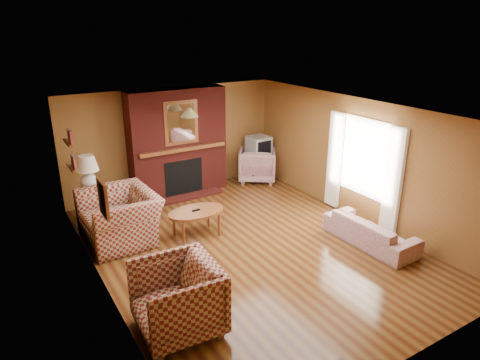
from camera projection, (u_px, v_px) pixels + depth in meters
floor at (249, 246)px, 7.57m from camera, size 6.50×6.50×0.00m
ceiling at (250, 112)px, 6.74m from camera, size 6.50×6.50×0.00m
wall_back at (173, 140)px, 9.76m from camera, size 6.50×0.00×6.50m
wall_front at (413, 274)px, 4.55m from camera, size 6.50×0.00×6.50m
wall_left at (98, 216)px, 5.94m from camera, size 0.00×6.50×6.50m
wall_right at (357, 160)px, 8.37m from camera, size 0.00×6.50×6.50m
fireplace at (178, 144)px, 9.56m from camera, size 2.20×0.82×2.40m
window_right at (363, 166)px, 8.21m from camera, size 0.10×1.85×2.00m
bookshelf at (70, 150)px, 7.33m from camera, size 0.09×0.55×0.71m
botanical_print at (103, 199)px, 5.59m from camera, size 0.05×0.40×0.50m
pendant_light at (189, 112)px, 8.72m from camera, size 0.36×0.36×0.48m
plaid_loveseat at (120, 217)px, 7.64m from camera, size 1.27×1.44×0.90m
plaid_armchair at (177, 299)px, 5.35m from camera, size 1.09×1.06×0.94m
floral_sofa at (371, 231)px, 7.58m from camera, size 0.72×1.72×0.50m
floral_armchair at (257, 164)px, 10.62m from camera, size 1.23×1.24×0.82m
coffee_table at (196, 213)px, 7.78m from camera, size 1.07×0.66×0.53m
side_table at (92, 206)px, 8.40m from camera, size 0.54×0.54×0.67m
table_lamp at (88, 171)px, 8.15m from camera, size 0.43×0.43×0.71m
tv_stand at (258, 167)px, 10.70m from camera, size 0.64×0.59×0.65m
crt_tv at (259, 146)px, 10.51m from camera, size 0.53×0.53×0.46m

